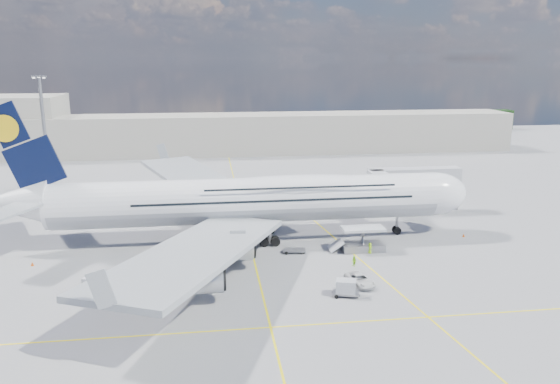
{
  "coord_description": "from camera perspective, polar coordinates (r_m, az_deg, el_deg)",
  "views": [
    {
      "loc": [
        -6.31,
        -74.51,
        28.86
      ],
      "look_at": [
        4.83,
        8.0,
        8.43
      ],
      "focal_mm": 35.0,
      "sensor_mm": 36.0,
      "label": 1
    }
  ],
  "objects": [
    {
      "name": "cone_wing_left_inner",
      "position": [
        110.06,
        -8.06,
        -1.42
      ],
      "size": [
        0.41,
        0.41,
        0.52
      ],
      "color": "#DC540B",
      "rests_on": "ground"
    },
    {
      "name": "crew_wing",
      "position": [
        73.12,
        -17.0,
        -9.41
      ],
      "size": [
        0.83,
        1.01,
        1.61
      ],
      "primitive_type": "imported",
      "rotation": [
        0.0,
        0.0,
        1.02
      ],
      "color": "#DBEB18",
      "rests_on": "ground"
    },
    {
      "name": "dolly_row_a",
      "position": [
        73.96,
        -18.95,
        -9.09
      ],
      "size": [
        3.45,
        2.53,
        1.96
      ],
      "rotation": [
        0.0,
        0.0,
        -0.32
      ],
      "color": "gray",
      "rests_on": "ground"
    },
    {
      "name": "dolly_row_c",
      "position": [
        81.06,
        -10.17,
        -7.07
      ],
      "size": [
        2.89,
        1.85,
        0.4
      ],
      "rotation": [
        0.0,
        0.0,
        0.16
      ],
      "color": "gray",
      "rests_on": "ground"
    },
    {
      "name": "crew_loader",
      "position": [
        78.85,
        7.74,
        -7.2
      ],
      "size": [
        0.89,
        0.96,
        1.57
      ],
      "primitive_type": "imported",
      "rotation": [
        0.0,
        0.0,
        -1.06
      ],
      "color": "#8DDD17",
      "rests_on": "ground"
    },
    {
      "name": "airliner",
      "position": [
        87.57,
        -3.14,
        -0.78
      ],
      "size": [
        77.26,
        79.15,
        23.71
      ],
      "color": "white",
      "rests_on": "ground"
    },
    {
      "name": "taxi_line_main",
      "position": [
        80.15,
        -2.68,
        -7.33
      ],
      "size": [
        0.25,
        220.0,
        0.01
      ],
      "primitive_type": "cube",
      "color": "yellow",
      "rests_on": "ground"
    },
    {
      "name": "baggage_tug",
      "position": [
        81.31,
        -10.17,
        -6.69
      ],
      "size": [
        2.84,
        1.94,
        1.62
      ],
      "rotation": [
        0.0,
        0.0,
        0.31
      ],
      "color": "silver",
      "rests_on": "ground"
    },
    {
      "name": "crew_tug",
      "position": [
        76.04,
        -7.86,
        -7.98
      ],
      "size": [
        1.22,
        0.95,
        1.66
      ],
      "primitive_type": "imported",
      "rotation": [
        0.0,
        0.0,
        0.35
      ],
      "color": "#DCEE19",
      "rests_on": "ground"
    },
    {
      "name": "tree_line",
      "position": [
        220.85,
        4.5,
        7.28
      ],
      "size": [
        160.0,
        6.0,
        8.0
      ],
      "primitive_type": "cube",
      "color": "#193814",
      "rests_on": "ground"
    },
    {
      "name": "cone_wing_left_outer",
      "position": [
        110.36,
        -13.27,
        -1.62
      ],
      "size": [
        0.38,
        0.38,
        0.48
      ],
      "color": "#DC540B",
      "rests_on": "ground"
    },
    {
      "name": "light_mast",
      "position": [
        125.15,
        -23.35,
        5.48
      ],
      "size": [
        3.0,
        0.7,
        25.5
      ],
      "color": "gray",
      "rests_on": "ground"
    },
    {
      "name": "cargo_loader",
      "position": [
        85.37,
        8.49,
        -5.24
      ],
      "size": [
        8.53,
        3.2,
        3.67
      ],
      "color": "silver",
      "rests_on": "ground"
    },
    {
      "name": "cone_wing_right_inner",
      "position": [
        72.33,
        -8.04,
        -9.67
      ],
      "size": [
        0.38,
        0.38,
        0.48
      ],
      "color": "#DC540B",
      "rests_on": "ground"
    },
    {
      "name": "dolly_row_b",
      "position": [
        70.85,
        -19.05,
        -10.77
      ],
      "size": [
        3.21,
        2.55,
        0.42
      ],
      "rotation": [
        0.0,
        0.0,
        -0.42
      ],
      "color": "gray",
      "rests_on": "ground"
    },
    {
      "name": "dolly_back",
      "position": [
        80.96,
        -15.24,
        -7.36
      ],
      "size": [
        2.99,
        1.71,
        0.43
      ],
      "rotation": [
        0.0,
        0.0,
        -0.05
      ],
      "color": "gray",
      "rests_on": "ground"
    },
    {
      "name": "catering_truck_inner",
      "position": [
        99.9,
        -7.56,
        -1.91
      ],
      "size": [
        7.27,
        2.94,
        4.32
      ],
      "rotation": [
        0.0,
        0.0,
        -0.04
      ],
      "color": "gray",
      "rests_on": "ground"
    },
    {
      "name": "taxi_line_cross",
      "position": [
        61.99,
        -0.99,
        -13.95
      ],
      "size": [
        120.0,
        0.25,
        0.01
      ],
      "primitive_type": "cube",
      "color": "yellow",
      "rests_on": "ground"
    },
    {
      "name": "cone_nose",
      "position": [
        95.94,
        18.64,
        -4.3
      ],
      "size": [
        0.44,
        0.44,
        0.56
      ],
      "color": "#DC540B",
      "rests_on": "ground"
    },
    {
      "name": "cone_tail",
      "position": [
        86.28,
        -24.46,
        -6.85
      ],
      "size": [
        0.46,
        0.46,
        0.59
      ],
      "color": "#DC540B",
      "rests_on": "ground"
    },
    {
      "name": "ground",
      "position": [
        80.15,
        -2.68,
        -7.33
      ],
      "size": [
        300.0,
        300.0,
        0.0
      ],
      "primitive_type": "plane",
      "color": "gray",
      "rests_on": "ground"
    },
    {
      "name": "taxi_line_diag",
      "position": [
        91.58,
        5.54,
        -4.65
      ],
      "size": [
        14.16,
        99.06,
        0.01
      ],
      "primitive_type": "cube",
      "rotation": [
        0.0,
        0.0,
        0.14
      ],
      "color": "yellow",
      "rests_on": "ground"
    },
    {
      "name": "catering_truck_outer",
      "position": [
        117.63,
        -15.03,
        -0.08
      ],
      "size": [
        5.92,
        2.45,
        3.49
      ],
      "rotation": [
        0.0,
        0.0,
        0.06
      ],
      "color": "gray",
      "rests_on": "ground"
    },
    {
      "name": "dolly_nose_near",
      "position": [
        83.76,
        1.51,
        -6.1
      ],
      "size": [
        3.59,
        2.31,
        0.49
      ],
      "rotation": [
        0.0,
        0.0,
        -0.17
      ],
      "color": "gray",
      "rests_on": "ground"
    },
    {
      "name": "crew_van",
      "position": [
        84.37,
        9.37,
        -5.8
      ],
      "size": [
        0.88,
        0.98,
        1.68
      ],
      "primitive_type": "imported",
      "rotation": [
        0.0,
        0.0,
        2.11
      ],
      "color": "#A3E918",
      "rests_on": "ground"
    },
    {
      "name": "terminal",
      "position": [
        171.16,
        -5.54,
        6.05
      ],
      "size": [
        180.0,
        16.0,
        12.0
      ],
      "primitive_type": "cube",
      "color": "#B2AD9E",
      "rests_on": "ground"
    },
    {
      "name": "crew_nose",
      "position": [
        94.43,
        10.31,
        -3.76
      ],
      "size": [
        0.6,
        0.45,
        1.49
      ],
      "primitive_type": "imported",
      "rotation": [
        0.0,
        0.0,
        0.17
      ],
      "color": "#B8FF1A",
      "rests_on": "ground"
    },
    {
      "name": "service_van",
      "position": [
        72.96,
        8.35,
        -9.07
      ],
      "size": [
        3.55,
        5.51,
        1.41
      ],
      "primitive_type": "imported",
      "rotation": [
        0.0,
        0.0,
        0.26
      ],
      "color": "silver",
      "rests_on": "ground"
    },
    {
      "name": "jet_bridge",
      "position": [
        104.39,
        12.74,
        1.27
      ],
      "size": [
        18.8,
        12.1,
        8.5
      ],
      "color": "#B7B7BC",
      "rests_on": "ground"
    },
    {
      "name": "cone_wing_right_outer",
      "position": [
        68.65,
        -13.16,
        -11.22
      ],
      "size": [
        0.43,
        0.43,
        0.54
      ],
      "color": "#DC540B",
      "rests_on": "ground"
    },
    {
      "name": "dolly_nose_far",
      "position": [
        69.4,
        6.9,
        -9.87
      ],
      "size": [
        3.68,
        2.62,
        2.1
      ],
      "rotation": [
        0.0,
        0.0,
        -0.28
      ],
      "color": "gray",
      "rests_on": "ground"
    }
  ]
}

